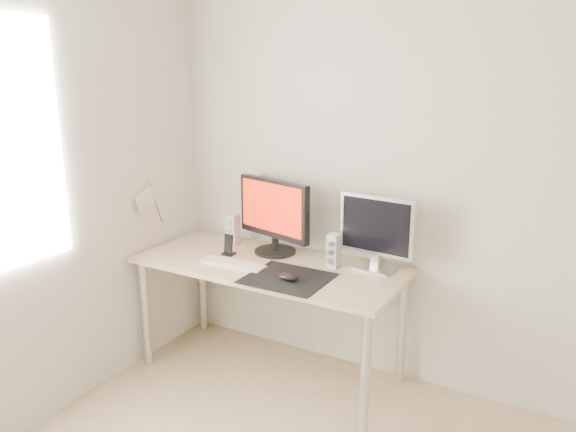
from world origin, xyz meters
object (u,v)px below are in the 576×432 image
at_px(second_monitor, 377,229).
at_px(keyboard, 233,264).
at_px(mouse, 288,277).
at_px(desk, 269,275).
at_px(speaker_right, 334,250).
at_px(main_monitor, 274,214).
at_px(phone_dock, 229,249).
at_px(speaker_left, 233,230).

relative_size(second_monitor, keyboard, 1.07).
bearing_deg(mouse, desk, 140.95).
bearing_deg(desk, speaker_right, 20.29).
bearing_deg(keyboard, speaker_right, 26.94).
bearing_deg(main_monitor, phone_dock, -143.18).
relative_size(mouse, keyboard, 0.28).
bearing_deg(speaker_right, mouse, -109.78).
relative_size(speaker_right, phone_dock, 1.50).
xyz_separation_m(second_monitor, phone_dock, (-0.88, -0.20, -0.20)).
bearing_deg(mouse, second_monitor, 48.65).
distance_m(mouse, main_monitor, 0.53).
distance_m(main_monitor, keyboard, 0.41).
xyz_separation_m(mouse, phone_dock, (-0.53, 0.20, 0.02)).
relative_size(mouse, phone_dock, 0.90).
height_order(desk, main_monitor, main_monitor).
relative_size(mouse, desk, 0.07).
height_order(mouse, keyboard, mouse).
distance_m(mouse, second_monitor, 0.57).
distance_m(desk, main_monitor, 0.38).
xyz_separation_m(main_monitor, speaker_right, (0.42, -0.04, -0.16)).
height_order(main_monitor, keyboard, main_monitor).
bearing_deg(speaker_left, phone_dock, -62.90).
bearing_deg(desk, main_monitor, 111.38).
bearing_deg(second_monitor, phone_dock, -167.17).
bearing_deg(main_monitor, speaker_left, 175.70).
height_order(mouse, speaker_left, speaker_left).
bearing_deg(phone_dock, keyboard, -47.76).
distance_m(desk, phone_dock, 0.32).
bearing_deg(mouse, main_monitor, 130.03).
distance_m(speaker_left, speaker_right, 0.75).
relative_size(second_monitor, speaker_right, 2.30).
bearing_deg(desk, speaker_left, 153.56).
xyz_separation_m(mouse, main_monitor, (-0.31, 0.36, 0.23)).
distance_m(second_monitor, keyboard, 0.86).
bearing_deg(speaker_right, keyboard, -153.06).
bearing_deg(keyboard, speaker_left, 124.04).
bearing_deg(main_monitor, keyboard, -108.46).
relative_size(mouse, speaker_right, 0.60).
height_order(desk, phone_dock, phone_dock).
bearing_deg(phone_dock, desk, -0.23).
bearing_deg(mouse, speaker_right, 70.22).
xyz_separation_m(mouse, desk, (-0.24, 0.19, -0.10)).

